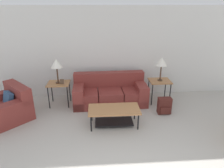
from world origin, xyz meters
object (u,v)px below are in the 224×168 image
at_px(side_table_right, 160,83).
at_px(table_lamp_left, 56,64).
at_px(couch, 110,93).
at_px(side_table_left, 59,85).
at_px(armchair, 7,108).
at_px(coffee_table, 114,113).
at_px(table_lamp_right, 162,62).
at_px(backpack, 164,106).

relative_size(side_table_right, table_lamp_left, 0.99).
height_order(couch, side_table_right, couch).
bearing_deg(side_table_right, side_table_left, 180.00).
bearing_deg(couch, armchair, -164.38).
relative_size(armchair, table_lamp_left, 2.19).
bearing_deg(couch, side_table_left, -178.37).
bearing_deg(side_table_left, armchair, -149.70).
xyz_separation_m(coffee_table, table_lamp_right, (1.37, 1.12, 0.86)).
bearing_deg(coffee_table, side_table_left, 141.59).
relative_size(couch, armchair, 1.42).
bearing_deg(side_table_left, coffee_table, -38.41).
bearing_deg(table_lamp_right, armchair, -170.33).
bearing_deg(table_lamp_right, coffee_table, -140.59).
xyz_separation_m(couch, side_table_right, (1.39, -0.04, 0.28)).
xyz_separation_m(side_table_left, side_table_right, (2.78, 0.00, 0.00)).
bearing_deg(table_lamp_right, side_table_right, 71.57).
xyz_separation_m(couch, table_lamp_right, (1.39, -0.04, 0.88)).
bearing_deg(side_table_right, table_lamp_left, -180.00).
distance_m(couch, table_lamp_left, 1.64).
bearing_deg(table_lamp_right, couch, 178.37).
bearing_deg(backpack, table_lamp_right, 86.19).
xyz_separation_m(armchair, side_table_left, (1.14, 0.67, 0.30)).
xyz_separation_m(armchair, coffee_table, (2.56, -0.45, 0.03)).
height_order(armchair, backpack, armchair).
bearing_deg(armchair, table_lamp_left, 30.30).
height_order(side_table_left, side_table_right, same).
relative_size(couch, side_table_left, 3.13).
height_order(armchair, table_lamp_right, table_lamp_right).
xyz_separation_m(couch, side_table_left, (-1.39, -0.04, 0.28)).
xyz_separation_m(side_table_right, backpack, (-0.05, -0.68, -0.37)).
bearing_deg(coffee_table, side_table_right, 39.41).
xyz_separation_m(table_lamp_left, table_lamp_right, (2.78, 0.00, 0.00)).
bearing_deg(coffee_table, table_lamp_left, 141.59).
height_order(table_lamp_left, backpack, table_lamp_left).
xyz_separation_m(armchair, backpack, (3.88, -0.01, -0.08)).
bearing_deg(backpack, couch, 152.00).
relative_size(side_table_left, table_lamp_right, 0.99).
xyz_separation_m(side_table_left, table_lamp_left, (0.00, -0.00, 0.59)).
height_order(couch, table_lamp_right, table_lamp_right).
distance_m(coffee_table, table_lamp_left, 2.00).
height_order(table_lamp_left, table_lamp_right, same).
relative_size(side_table_right, backpack, 1.51).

